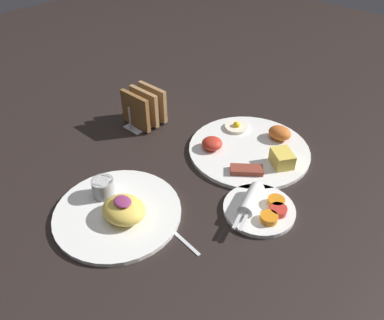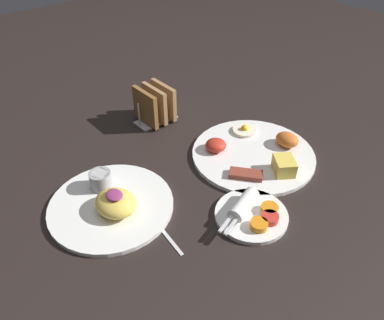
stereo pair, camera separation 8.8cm
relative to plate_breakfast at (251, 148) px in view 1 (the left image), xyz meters
name	(u,v)px [view 1 (the left image)]	position (x,y,z in m)	size (l,w,h in m)	color
ground_plane	(192,167)	(-0.07, -0.15, -0.01)	(3.00, 3.00, 0.00)	black
plate_breakfast	(251,148)	(0.00, 0.00, 0.00)	(0.31, 0.31, 0.05)	white
plate_condiments	(259,207)	(0.13, -0.16, 0.00)	(0.15, 0.17, 0.04)	white
plate_foreground	(118,209)	(-0.08, -0.37, 0.00)	(0.27, 0.27, 0.06)	white
toast_rack	(144,108)	(-0.30, -0.09, 0.04)	(0.10, 0.12, 0.10)	#B7B7BC
teaspoon	(170,228)	(0.03, -0.32, -0.01)	(0.13, 0.03, 0.01)	silver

